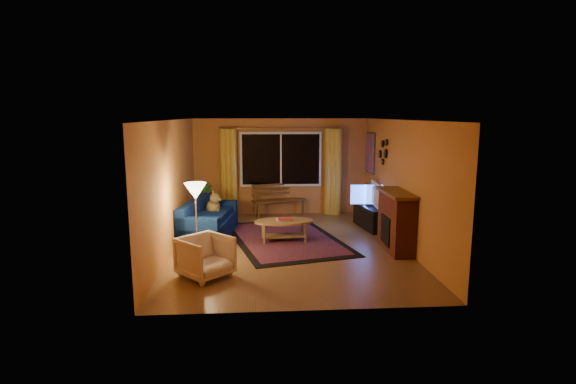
{
  "coord_description": "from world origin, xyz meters",
  "views": [
    {
      "loc": [
        -0.63,
        -8.65,
        2.61
      ],
      "look_at": [
        0.0,
        0.3,
        1.05
      ],
      "focal_mm": 28.0,
      "sensor_mm": 36.0,
      "label": 1
    }
  ],
  "objects": [
    {
      "name": "curtain_left",
      "position": [
        -1.35,
        2.88,
        1.12
      ],
      "size": [
        0.36,
        0.36,
        2.24
      ],
      "primitive_type": "cylinder",
      "color": "gold",
      "rests_on": "ground"
    },
    {
      "name": "wall_right",
      "position": [
        2.26,
        0.0,
        1.25
      ],
      "size": [
        0.02,
        6.0,
        2.5
      ],
      "primitive_type": "cube",
      "color": "#C17634",
      "rests_on": "ground"
    },
    {
      "name": "wall_back",
      "position": [
        0.0,
        3.01,
        1.25
      ],
      "size": [
        4.5,
        0.02,
        2.5
      ],
      "primitive_type": "cube",
      "color": "#C17634",
      "rests_on": "ground"
    },
    {
      "name": "television",
      "position": [
        2.0,
        1.33,
        0.79
      ],
      "size": [
        0.18,
        0.98,
        0.56
      ],
      "primitive_type": "imported",
      "rotation": [
        0.0,
        0.0,
        1.51
      ],
      "color": "black",
      "rests_on": "tv_console"
    },
    {
      "name": "fireplace",
      "position": [
        2.05,
        -0.4,
        0.55
      ],
      "size": [
        0.4,
        1.2,
        1.1
      ],
      "primitive_type": "cube",
      "color": "maroon",
      "rests_on": "ground"
    },
    {
      "name": "curtain_rod",
      "position": [
        0.0,
        2.9,
        2.25
      ],
      "size": [
        3.2,
        0.03,
        0.03
      ],
      "primitive_type": "cylinder",
      "rotation": [
        0.0,
        1.57,
        0.0
      ],
      "color": "#BF8C3F",
      "rests_on": "wall_back"
    },
    {
      "name": "ceiling",
      "position": [
        0.0,
        0.0,
        2.51
      ],
      "size": [
        4.5,
        6.0,
        0.02
      ],
      "primitive_type": "cube",
      "color": "white",
      "rests_on": "ground"
    },
    {
      "name": "potted_plant",
      "position": [
        -2.0,
        2.75,
        0.43
      ],
      "size": [
        0.6,
        0.6,
        0.87
      ],
      "primitive_type": "imported",
      "rotation": [
        0.0,
        0.0,
        -0.29
      ],
      "color": "#235B1E",
      "rests_on": "ground"
    },
    {
      "name": "dog",
      "position": [
        -1.61,
        1.24,
        0.62
      ],
      "size": [
        0.33,
        0.44,
        0.46
      ],
      "primitive_type": null,
      "rotation": [
        0.0,
        0.0,
        -0.06
      ],
      "color": "olive",
      "rests_on": "sofa"
    },
    {
      "name": "coffee_table",
      "position": [
        -0.08,
        0.37,
        0.22
      ],
      "size": [
        1.29,
        1.29,
        0.44
      ],
      "primitive_type": "cylinder",
      "rotation": [
        0.0,
        0.0,
        0.06
      ],
      "color": "#9F7B45",
      "rests_on": "ground"
    },
    {
      "name": "armchair",
      "position": [
        -1.47,
        -1.62,
        0.37
      ],
      "size": [
        0.99,
        0.99,
        0.75
      ],
      "primitive_type": "imported",
      "rotation": [
        0.0,
        0.0,
        0.77
      ],
      "color": "beige",
      "rests_on": "ground"
    },
    {
      "name": "floor",
      "position": [
        0.0,
        0.0,
        -0.01
      ],
      "size": [
        4.5,
        6.0,
        0.02
      ],
      "primitive_type": "cube",
      "color": "brown",
      "rests_on": "ground"
    },
    {
      "name": "rug",
      "position": [
        -0.04,
        0.54,
        0.01
      ],
      "size": [
        2.81,
        3.7,
        0.02
      ],
      "primitive_type": "cube",
      "rotation": [
        0.0,
        0.0,
        0.24
      ],
      "color": "maroon",
      "rests_on": "ground"
    },
    {
      "name": "bench",
      "position": [
        -0.07,
        2.75,
        0.2
      ],
      "size": [
        1.42,
        0.82,
        0.41
      ],
      "primitive_type": "cube",
      "rotation": [
        0.0,
        0.0,
        0.33
      ],
      "color": "#50300D",
      "rests_on": "ground"
    },
    {
      "name": "curtain_right",
      "position": [
        1.35,
        2.88,
        1.12
      ],
      "size": [
        0.36,
        0.36,
        2.24
      ],
      "primitive_type": "cylinder",
      "color": "gold",
      "rests_on": "ground"
    },
    {
      "name": "window",
      "position": [
        0.0,
        2.94,
        1.45
      ],
      "size": [
        2.0,
        0.02,
        1.3
      ],
      "primitive_type": "cube",
      "color": "black",
      "rests_on": "wall_back"
    },
    {
      "name": "sofa",
      "position": [
        -1.66,
        0.8,
        0.4
      ],
      "size": [
        1.13,
        2.07,
        0.79
      ],
      "primitive_type": "cube",
      "rotation": [
        0.0,
        0.0,
        -0.16
      ],
      "color": "#06143C",
      "rests_on": "ground"
    },
    {
      "name": "tv_console",
      "position": [
        2.0,
        1.33,
        0.26
      ],
      "size": [
        0.58,
        1.27,
        0.51
      ],
      "primitive_type": "cube",
      "rotation": [
        0.0,
        0.0,
        0.15
      ],
      "color": "black",
      "rests_on": "ground"
    },
    {
      "name": "wall_left",
      "position": [
        -2.26,
        0.0,
        1.25
      ],
      "size": [
        0.02,
        6.0,
        2.5
      ],
      "primitive_type": "cube",
      "color": "#C17634",
      "rests_on": "ground"
    },
    {
      "name": "floor_lamp",
      "position": [
        -1.73,
        -0.63,
        0.69
      ],
      "size": [
        0.28,
        0.28,
        1.39
      ],
      "primitive_type": "cylinder",
      "rotation": [
        0.0,
        0.0,
        -0.24
      ],
      "color": "#BF8C3F",
      "rests_on": "ground"
    },
    {
      "name": "painting",
      "position": [
        2.22,
        2.45,
        1.65
      ],
      "size": [
        0.04,
        0.76,
        0.96
      ],
      "primitive_type": "cube",
      "color": "#D8502D",
      "rests_on": "wall_right"
    },
    {
      "name": "mirror_cluster",
      "position": [
        2.21,
        1.3,
        1.8
      ],
      "size": [
        0.06,
        0.6,
        0.56
      ],
      "primitive_type": null,
      "color": "black",
      "rests_on": "wall_right"
    }
  ]
}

